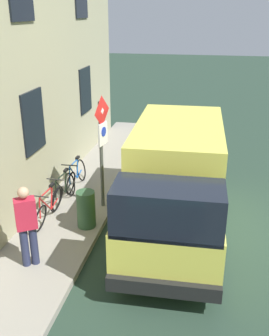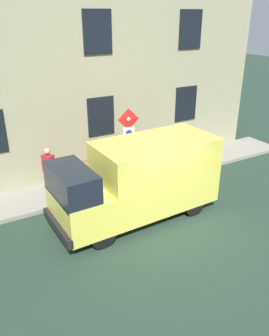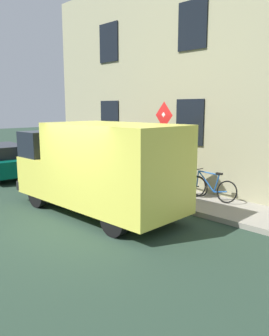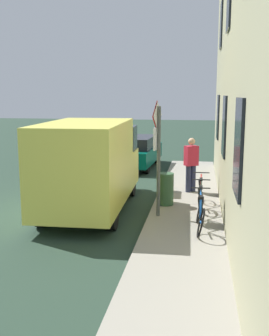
% 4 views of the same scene
% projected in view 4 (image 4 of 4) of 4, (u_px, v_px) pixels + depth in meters
% --- Properties ---
extents(ground_plane, '(80.00, 80.00, 0.00)m').
position_uv_depth(ground_plane, '(52.00, 212.00, 11.42)').
color(ground_plane, '#23372B').
extents(sidewalk_slab, '(1.87, 16.92, 0.14)m').
position_uv_depth(sidewalk_slab, '(185.00, 216.00, 10.84)').
color(sidewalk_slab, gray).
rests_on(sidewalk_slab, ground_plane).
extents(building_facade, '(0.75, 14.92, 7.59)m').
position_uv_depth(building_facade, '(242.00, 70.00, 9.98)').
color(building_facade, tan).
rests_on(building_facade, ground_plane).
extents(sign_post_stacked, '(0.19, 0.55, 2.81)m').
position_uv_depth(sign_post_stacked, '(157.00, 142.00, 10.31)').
color(sign_post_stacked, '#474C47').
rests_on(sign_post_stacked, sidewalk_slab).
extents(delivery_van, '(2.16, 5.39, 2.50)m').
position_uv_depth(delivery_van, '(91.00, 163.00, 11.39)').
color(delivery_van, '#E1DA52').
rests_on(delivery_van, ground_plane).
extents(parked_hatchback, '(1.99, 4.10, 1.38)m').
position_uv_depth(parked_hatchback, '(135.00, 151.00, 18.12)').
color(parked_hatchback, '#045142').
rests_on(parked_hatchback, ground_plane).
extents(bicycle_blue, '(0.46, 1.71, 0.89)m').
position_uv_depth(bicycle_blue, '(200.00, 214.00, 9.48)').
color(bicycle_blue, black).
rests_on(bicycle_blue, sidewalk_slab).
extents(bicycle_black, '(0.46, 1.71, 0.89)m').
position_uv_depth(bicycle_black, '(201.00, 203.00, 10.43)').
color(bicycle_black, black).
rests_on(bicycle_black, sidewalk_slab).
extents(bicycle_red, '(0.46, 1.71, 0.89)m').
position_uv_depth(bicycle_red, '(201.00, 194.00, 11.38)').
color(bicycle_red, black).
rests_on(bicycle_red, sidewalk_slab).
extents(pedestrian, '(0.48, 0.43, 1.72)m').
position_uv_depth(pedestrian, '(191.00, 163.00, 13.03)').
color(pedestrian, '#262B47').
rests_on(pedestrian, sidewalk_slab).
extents(litter_bin, '(0.44, 0.44, 0.90)m').
position_uv_depth(litter_bin, '(166.00, 189.00, 11.60)').
color(litter_bin, '#2D5133').
rests_on(litter_bin, sidewalk_slab).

